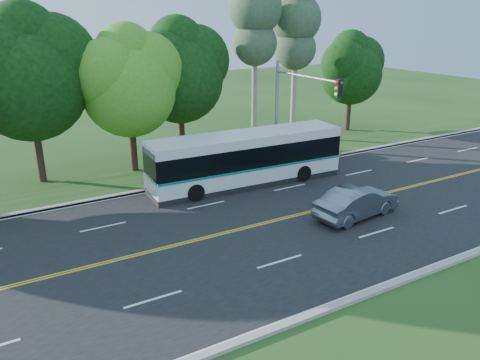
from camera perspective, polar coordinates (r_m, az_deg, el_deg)
ground at (r=22.61m, az=0.88°, el=-5.84°), size 120.00×120.00×0.00m
road at (r=22.60m, az=0.88°, el=-5.81°), size 60.00×14.00×0.02m
curb_north at (r=28.49m, az=-6.46°, el=-0.30°), size 60.00×0.30×0.15m
curb_south at (r=17.60m, az=13.20°, el=-14.16°), size 60.00×0.30×0.15m
grass_verge at (r=30.12m, az=-7.87°, el=0.69°), size 60.00×4.00×0.10m
lane_markings at (r=22.56m, az=0.67°, el=-5.84°), size 57.60×13.82×0.00m
tree_row at (r=30.30m, az=-20.10°, el=12.79°), size 44.70×9.10×13.84m
bougainvillea_hedge at (r=32.43m, az=4.48°, el=3.43°), size 9.50×2.25×1.50m
traffic_signal at (r=28.97m, az=6.62°, el=9.44°), size 0.42×6.10×7.00m
transit_bus at (r=27.81m, az=0.78°, el=2.55°), size 11.96×3.03×3.11m
sedan at (r=24.17m, az=14.02°, el=-2.65°), size 4.90×2.20×1.56m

